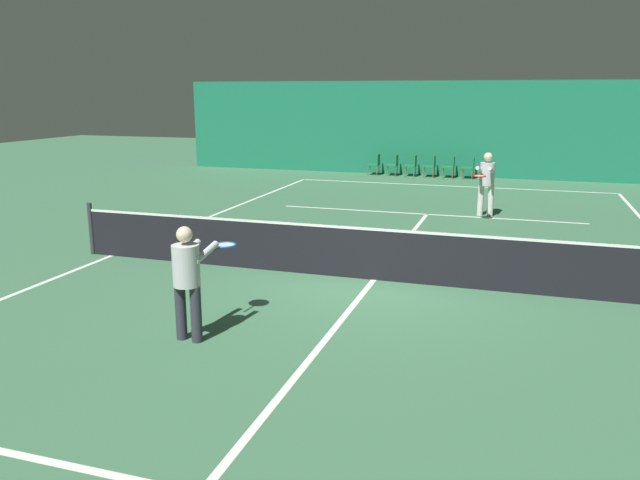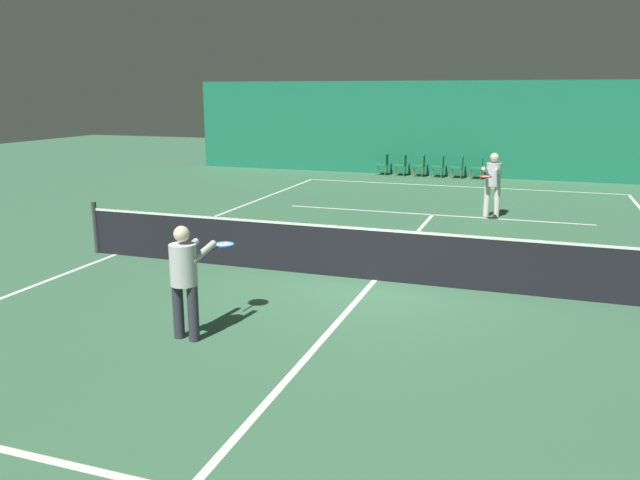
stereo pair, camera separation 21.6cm
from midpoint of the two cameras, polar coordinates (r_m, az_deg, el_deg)
The scene contains 15 objects.
ground_plane at distance 11.18m, azimuth 5.59°, elevation -3.68°, with size 60.00×60.00×0.00m, color #386647.
backdrop_curtain at distance 25.13m, azimuth 13.68°, elevation 9.79°, with size 23.00×0.12×3.69m.
court_line_baseline_far at distance 22.68m, azimuth 12.74°, elevation 4.80°, with size 11.00×0.10×0.00m.
court_line_service_far at distance 17.30m, azimuth 10.61°, elevation 2.29°, with size 8.25×0.10×0.00m.
court_line_sideline_left at distance 13.50m, azimuth -17.73°, elevation -1.26°, with size 0.10×23.80×0.00m.
court_line_centre at distance 11.18m, azimuth 5.59°, elevation -3.67°, with size 0.10×12.80×0.00m.
tennis_net at distance 11.04m, azimuth 5.65°, elevation -1.14°, with size 12.00×0.10×1.07m.
player_near at distance 8.48m, azimuth -11.45°, elevation -3.00°, with size 0.48×1.34×1.57m.
player_far at distance 17.21m, azimuth 15.87°, elevation 5.30°, with size 0.55×1.40×1.70m.
courtside_chair_0 at distance 25.22m, azimuth 6.08°, elevation 7.01°, with size 0.44×0.44×0.84m.
courtside_chair_1 at distance 25.06m, azimuth 7.74°, elevation 6.92°, with size 0.44×0.44×0.84m.
courtside_chair_2 at distance 24.93m, azimuth 9.42°, elevation 6.83°, with size 0.44×0.44×0.84m.
courtside_chair_3 at distance 24.82m, azimuth 11.12°, elevation 6.73°, with size 0.44×0.44×0.84m.
courtside_chair_4 at distance 24.72m, azimuth 12.83°, elevation 6.62°, with size 0.44×0.44×0.84m.
courtside_chair_5 at distance 24.65m, azimuth 14.55°, elevation 6.51°, with size 0.44×0.44×0.84m.
Camera 2 is at (2.56, -10.37, 3.28)m, focal length 35.00 mm.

